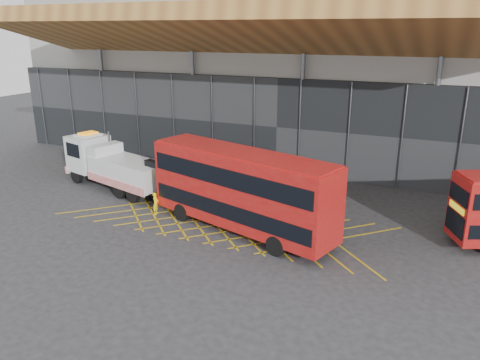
% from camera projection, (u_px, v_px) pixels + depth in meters
% --- Properties ---
extents(ground_plane, '(120.00, 120.00, 0.00)m').
position_uv_depth(ground_plane, '(190.00, 215.00, 31.21)').
color(ground_plane, '#29292B').
extents(road_markings, '(21.56, 7.16, 0.01)m').
position_uv_depth(road_markings, '(222.00, 220.00, 30.28)').
color(road_markings, gold).
rests_on(road_markings, ground_plane).
extents(construction_building, '(55.00, 23.97, 18.00)m').
position_uv_depth(construction_building, '(303.00, 61.00, 43.68)').
color(construction_building, gray).
rests_on(construction_building, ground_plane).
extents(recovery_truck, '(11.67, 5.35, 4.08)m').
position_uv_depth(recovery_truck, '(113.00, 165.00, 35.86)').
color(recovery_truck, black).
rests_on(recovery_truck, ground_plane).
extents(bus_towed, '(12.63, 6.29, 5.03)m').
position_uv_depth(bus_towed, '(241.00, 188.00, 27.92)').
color(bus_towed, '#9E0F0C').
rests_on(bus_towed, ground_plane).
extents(worker, '(0.47, 0.61, 1.50)m').
position_uv_depth(worker, '(156.00, 203.00, 31.13)').
color(worker, yellow).
rests_on(worker, ground_plane).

